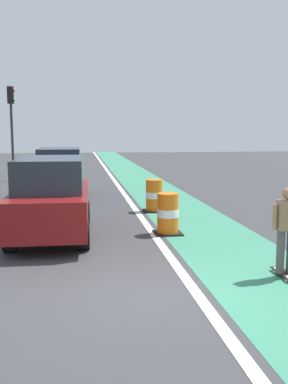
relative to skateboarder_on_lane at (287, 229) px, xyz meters
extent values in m
plane|color=#38383A|center=(-2.76, -0.58, -0.91)|extent=(100.00, 100.00, 0.00)
cube|color=#387F60|center=(-0.36, 11.42, -0.91)|extent=(2.50, 80.00, 0.01)
cube|color=silver|center=(-1.86, 11.42, -0.91)|extent=(0.20, 80.00, 0.01)
cube|color=black|center=(0.00, 0.00, -0.84)|extent=(0.23, 0.80, 0.02)
cylinder|color=silver|center=(-0.07, 0.26, -0.86)|extent=(0.04, 0.11, 0.11)
cylinder|color=silver|center=(0.08, 0.26, -0.86)|extent=(0.04, 0.11, 0.11)
cylinder|color=silver|center=(-0.08, -0.26, -0.86)|extent=(0.04, 0.11, 0.11)
cylinder|color=#514C47|center=(-0.10, 0.00, -0.42)|extent=(0.15, 0.15, 0.82)
cube|color=#9E7051|center=(0.00, 0.00, 0.27)|extent=(0.36, 0.22, 0.56)
cylinder|color=#9E7051|center=(-0.24, 0.00, 0.24)|extent=(0.09, 0.09, 0.48)
sphere|color=#9E7051|center=(0.00, 0.00, 0.67)|extent=(0.22, 0.22, 0.22)
cube|color=maroon|center=(-4.49, 3.93, -0.12)|extent=(1.96, 4.65, 0.90)
cube|color=#232D38|center=(-4.49, 3.93, 0.73)|extent=(1.69, 2.89, 0.80)
cylinder|color=black|center=(-5.28, 5.37, -0.57)|extent=(0.30, 0.69, 0.68)
cylinder|color=black|center=(-3.64, 5.33, -0.57)|extent=(0.30, 0.69, 0.68)
cylinder|color=black|center=(-5.35, 2.52, -0.57)|extent=(0.30, 0.69, 0.68)
cylinder|color=black|center=(-3.71, 2.48, -0.57)|extent=(0.30, 0.69, 0.68)
cube|color=navy|center=(-4.56, 10.60, -0.12)|extent=(1.88, 4.62, 0.90)
cube|color=#232D38|center=(-4.56, 10.60, 0.73)|extent=(1.64, 2.87, 0.80)
cylinder|color=black|center=(-5.37, 12.04, -0.57)|extent=(0.29, 0.68, 0.68)
cylinder|color=black|center=(-3.73, 12.02, -0.57)|extent=(0.29, 0.68, 0.68)
cylinder|color=black|center=(-5.39, 9.19, -0.57)|extent=(0.29, 0.68, 0.68)
cylinder|color=black|center=(-3.75, 9.17, -0.57)|extent=(0.29, 0.68, 0.68)
cylinder|color=orange|center=(-1.47, 3.73, -0.66)|extent=(0.56, 0.56, 0.42)
cylinder|color=white|center=(-1.47, 3.73, -0.35)|extent=(0.57, 0.57, 0.21)
cylinder|color=orange|center=(-1.47, 3.73, -0.03)|extent=(0.56, 0.56, 0.42)
cube|color=black|center=(-1.47, 3.73, -0.89)|extent=(0.73, 0.73, 0.04)
cylinder|color=orange|center=(-1.28, 7.03, -0.66)|extent=(0.56, 0.56, 0.42)
cylinder|color=white|center=(-1.28, 7.03, -0.35)|extent=(0.57, 0.57, 0.21)
cylinder|color=orange|center=(-1.28, 7.03, -0.03)|extent=(0.56, 0.56, 0.42)
cube|color=black|center=(-1.28, 7.03, -0.89)|extent=(0.73, 0.73, 0.04)
cylinder|color=#2D2D2D|center=(-7.36, 17.26, 1.19)|extent=(0.14, 0.14, 4.20)
cube|color=black|center=(-7.36, 17.26, 3.74)|extent=(0.32, 0.32, 0.90)
sphere|color=red|center=(-7.19, 17.26, 4.00)|extent=(0.16, 0.16, 0.16)
sphere|color=green|center=(-7.19, 17.26, 3.48)|extent=(0.16, 0.16, 0.16)
camera|label=1|loc=(-3.77, -7.39, 1.79)|focal=40.71mm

